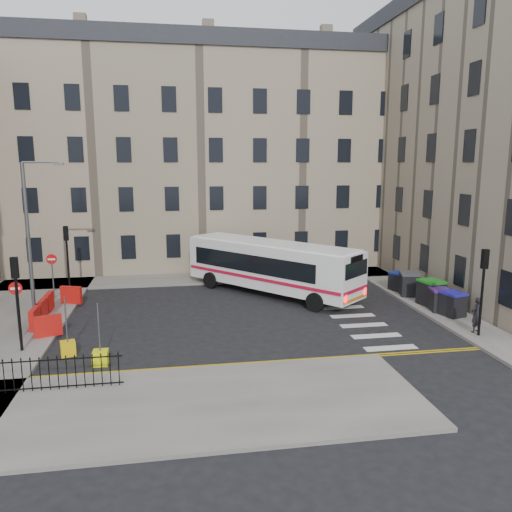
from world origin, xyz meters
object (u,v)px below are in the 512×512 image
object	(u,v)px
wheelie_bin_c	(431,292)
wheelie_bin_d	(409,284)
bus	(271,265)
wheelie_bin_a	(453,304)
streetlamp	(28,235)
wheelie_bin_e	(398,281)
pedestrian	(476,315)
bollard_chevron	(101,358)
wheelie_bin_b	(440,300)
bollard_yellow	(68,348)

from	to	relation	value
wheelie_bin_c	wheelie_bin_d	world-z (taller)	wheelie_bin_c
bus	wheelie_bin_c	size ratio (longest dim) A/B	7.15
bus	wheelie_bin_c	xyz separation A→B (m)	(8.42, -4.34, -0.99)
wheelie_bin_a	streetlamp	bearing A→B (deg)	154.30
wheelie_bin_e	wheelie_bin_a	bearing A→B (deg)	-106.51
wheelie_bin_c	wheelie_bin_e	size ratio (longest dim) A/B	1.16
wheelie_bin_a	wheelie_bin_e	world-z (taller)	wheelie_bin_a
streetlamp	bus	world-z (taller)	streetlamp
wheelie_bin_d	pedestrian	distance (m)	6.88
bollard_chevron	pedestrian	bearing A→B (deg)	2.42
wheelie_bin_b	bus	bearing A→B (deg)	157.86
streetlamp	wheelie_bin_b	size ratio (longest dim) A/B	6.28
bollard_yellow	bollard_chevron	distance (m)	2.00
pedestrian	bollard_chevron	bearing A→B (deg)	-19.63
wheelie_bin_a	bollard_yellow	xyz separation A→B (m)	(-19.04, -2.02, -0.50)
streetlamp	bus	distance (m)	13.89
streetlamp	bus	bearing A→B (deg)	8.30
wheelie_bin_a	wheelie_bin_d	bearing A→B (deg)	80.15
streetlamp	wheelie_bin_b	world-z (taller)	streetlamp
bus	wheelie_bin_c	bearing A→B (deg)	-67.73
wheelie_bin_a	bollard_yellow	world-z (taller)	wheelie_bin_a
bus	pedestrian	size ratio (longest dim) A/B	6.27
pedestrian	bollard_chevron	distance (m)	17.21
streetlamp	bus	xyz separation A→B (m)	(13.52, 1.97, -2.47)
bus	wheelie_bin_b	distance (m)	10.02
streetlamp	bollard_yellow	size ratio (longest dim) A/B	13.57
wheelie_bin_b	wheelie_bin_c	world-z (taller)	wheelie_bin_c
streetlamp	bollard_yellow	bearing A→B (deg)	-65.18
wheelie_bin_b	wheelie_bin_d	distance (m)	3.35
streetlamp	wheelie_bin_c	size ratio (longest dim) A/B	5.42
bus	wheelie_bin_c	distance (m)	9.52
streetlamp	wheelie_bin_e	world-z (taller)	streetlamp
bollard_chevron	wheelie_bin_d	bearing A→B (deg)	23.86
streetlamp	bollard_chevron	bearing A→B (deg)	-59.91
wheelie_bin_c	bollard_yellow	distance (m)	19.39
wheelie_bin_a	wheelie_bin_e	bearing A→B (deg)	80.36
wheelie_bin_d	bollard_chevron	distance (m)	18.81
pedestrian	wheelie_bin_e	bearing A→B (deg)	-111.33
pedestrian	wheelie_bin_d	bearing A→B (deg)	-112.16
wheelie_bin_c	wheelie_bin_e	world-z (taller)	wheelie_bin_c
bollard_chevron	bollard_yellow	bearing A→B (deg)	139.26
wheelie_bin_c	wheelie_bin_d	xyz separation A→B (m)	(-0.23, 2.18, -0.01)
pedestrian	bollard_yellow	size ratio (longest dim) A/B	2.86
streetlamp	wheelie_bin_c	xyz separation A→B (m)	(21.94, -2.37, -3.46)
wheelie_bin_c	wheelie_bin_e	bearing A→B (deg)	84.17
wheelie_bin_e	bollard_chevron	xyz separation A→B (m)	(-17.08, -8.84, -0.43)
bollard_chevron	bus	bearing A→B (deg)	47.33
wheelie_bin_d	pedestrian	bearing A→B (deg)	-74.78
wheelie_bin_c	bollard_yellow	size ratio (longest dim) A/B	2.51
wheelie_bin_d	bollard_yellow	size ratio (longest dim) A/B	2.55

